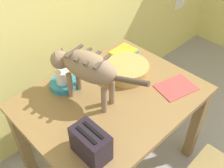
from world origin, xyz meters
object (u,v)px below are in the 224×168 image
dining_table (112,106)px  wicker_basket (127,70)px  toaster (91,144)px  saucer_bowl (64,84)px  cat (86,67)px  book_stack (124,53)px  magazine (176,87)px  coffee_mug (63,77)px

dining_table → wicker_basket: (0.23, 0.08, 0.14)m
dining_table → toaster: 0.49m
saucer_bowl → toaster: toaster is taller
cat → saucer_bowl: bearing=90.0°
book_stack → toaster: toaster is taller
dining_table → magazine: bearing=-33.6°
book_stack → toaster: 0.93m
dining_table → book_stack: size_ratio=5.47×
book_stack → wicker_basket: 0.24m
coffee_mug → dining_table: bearing=-60.4°
saucer_bowl → wicker_basket: bearing=-27.5°
dining_table → toaster: (-0.38, -0.24, 0.18)m
cat → coffee_mug: (-0.04, 0.19, -0.16)m
cat → saucer_bowl: cat is taller
magazine → coffee_mug: bearing=149.3°
magazine → toaster: size_ratio=1.26×
dining_table → wicker_basket: size_ratio=3.71×
coffee_mug → magazine: (0.53, -0.53, -0.08)m
cat → wicker_basket: cat is taller
dining_table → cat: bearing=141.3°
saucer_bowl → toaster: 0.58m
dining_table → cat: 0.37m
saucer_bowl → coffee_mug: 0.06m
coffee_mug → magazine: coffee_mug is taller
saucer_bowl → coffee_mug: size_ratio=1.42×
dining_table → magazine: (0.36, -0.24, 0.10)m
dining_table → saucer_bowl: size_ratio=6.08×
coffee_mug → toaster: toaster is taller
saucer_bowl → wicker_basket: size_ratio=0.61×
dining_table → book_stack: (0.39, 0.27, 0.12)m
saucer_bowl → book_stack: bearing=-2.4°
dining_table → cat: (-0.12, 0.10, 0.34)m
coffee_mug → magazine: size_ratio=0.53×
dining_table → saucer_bowl: (-0.17, 0.29, 0.11)m
cat → wicker_basket: 0.40m
cat → book_stack: 0.58m
cat → toaster: size_ratio=3.27×
saucer_bowl → wicker_basket: 0.45m
wicker_basket → dining_table: bearing=-159.7°
coffee_mug → toaster: (-0.22, -0.53, 0.00)m
cat → coffee_mug: 0.25m
magazine → toaster: bearing=-165.4°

